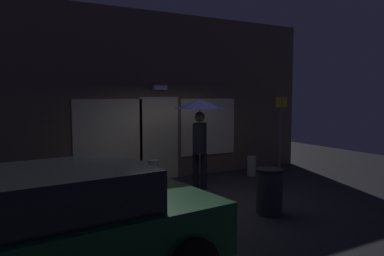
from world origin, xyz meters
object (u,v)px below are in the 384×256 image
at_px(sidewalk_bollard_2, 252,166).
at_px(sidewalk_bollard, 154,174).
at_px(parked_car, 39,232).
at_px(street_sign_post, 281,128).
at_px(trash_bin, 269,191).
at_px(person_with_umbrella, 200,117).

bearing_deg(sidewalk_bollard_2, sidewalk_bollard, 178.56).
bearing_deg(parked_car, street_sign_post, 23.04).
bearing_deg(sidewalk_bollard_2, trash_bin, -122.76).
distance_m(parked_car, sidewalk_bollard, 4.97).
bearing_deg(person_with_umbrella, street_sign_post, 140.71).
bearing_deg(person_with_umbrella, sidewalk_bollard, -81.88).
bearing_deg(person_with_umbrella, parked_car, -7.85).
height_order(person_with_umbrella, sidewalk_bollard, person_with_umbrella).
bearing_deg(trash_bin, sidewalk_bollard_2, 57.24).
height_order(sidewalk_bollard, trash_bin, trash_bin).
xyz_separation_m(parked_car, street_sign_post, (6.90, 3.69, 0.58)).
distance_m(street_sign_post, trash_bin, 3.94).
relative_size(parked_car, street_sign_post, 1.90).
relative_size(street_sign_post, sidewalk_bollard_2, 4.24).
distance_m(person_with_umbrella, sidewalk_bollard, 1.79).
bearing_deg(street_sign_post, parked_car, -151.89).
height_order(person_with_umbrella, sidewalk_bollard_2, person_with_umbrella).
height_order(person_with_umbrella, parked_car, person_with_umbrella).
distance_m(parked_car, street_sign_post, 7.84).
xyz_separation_m(sidewalk_bollard_2, trash_bin, (-1.83, -2.85, 0.17)).
distance_m(person_with_umbrella, sidewalk_bollard_2, 2.56).
relative_size(person_with_umbrella, street_sign_post, 0.93).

